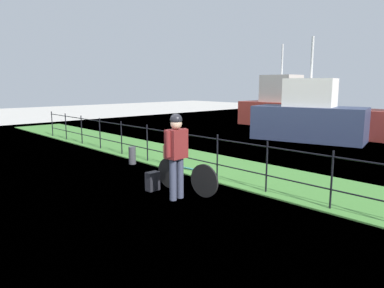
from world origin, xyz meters
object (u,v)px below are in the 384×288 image
at_px(bicycle_main, 186,176).
at_px(moored_boat_far, 309,117).
at_px(wooden_crate, 174,152).
at_px(terrier_dog, 174,142).
at_px(mooring_bollard, 132,155).
at_px(moored_boat_mid, 280,107).
at_px(backpack_on_paving, 153,181).
at_px(cyclist_person, 176,149).

height_order(bicycle_main, moored_boat_far, moored_boat_far).
distance_m(wooden_crate, terrier_dog, 0.22).
relative_size(mooring_bollard, moored_boat_mid, 0.11).
xyz_separation_m(bicycle_main, moored_boat_far, (-1.89, 8.33, 0.57)).
relative_size(bicycle_main, moored_boat_mid, 0.38).
distance_m(bicycle_main, backpack_on_paving, 0.73).
distance_m(bicycle_main, moored_boat_far, 8.56).
bearing_deg(cyclist_person, moored_boat_mid, 115.24).
xyz_separation_m(moored_boat_mid, moored_boat_far, (3.77, -3.70, -0.07)).
bearing_deg(moored_boat_far, wooden_crate, -79.51).
xyz_separation_m(bicycle_main, backpack_on_paving, (-0.58, -0.42, -0.15)).
bearing_deg(cyclist_person, bicycle_main, 116.33).
height_order(wooden_crate, cyclist_person, cyclist_person).
height_order(cyclist_person, backpack_on_paving, cyclist_person).
bearing_deg(moored_boat_far, bicycle_main, -77.20).
relative_size(backpack_on_paving, mooring_bollard, 0.82).
height_order(terrier_dog, backpack_on_paving, terrier_dog).
distance_m(bicycle_main, cyclist_person, 0.81).
height_order(cyclist_person, moored_boat_mid, moored_boat_mid).
bearing_deg(moored_boat_mid, terrier_dog, -66.11).
relative_size(wooden_crate, moored_boat_mid, 0.09).
bearing_deg(cyclist_person, mooring_bollard, 161.01).
height_order(bicycle_main, terrier_dog, terrier_dog).
bearing_deg(terrier_dog, mooring_bollard, 165.17).
height_order(terrier_dog, moored_boat_mid, moored_boat_mid).
relative_size(terrier_dog, moored_boat_mid, 0.07).
bearing_deg(terrier_dog, backpack_on_paving, -123.31).
relative_size(bicycle_main, mooring_bollard, 3.32).
bearing_deg(bicycle_main, backpack_on_paving, -143.65).
bearing_deg(cyclist_person, moored_boat_far, 103.51).
bearing_deg(mooring_bollard, terrier_dog, -14.83).
xyz_separation_m(backpack_on_paving, moored_boat_far, (-1.32, 8.75, 0.73)).
xyz_separation_m(bicycle_main, terrier_dog, (-0.32, -0.03, 0.68)).
height_order(wooden_crate, terrier_dog, terrier_dog).
relative_size(backpack_on_paving, moored_boat_far, 0.09).
xyz_separation_m(terrier_dog, cyclist_person, (0.53, -0.40, -0.03)).
bearing_deg(cyclist_person, backpack_on_paving, 179.50).
bearing_deg(backpack_on_paving, moored_boat_far, 6.07).
bearing_deg(moored_boat_far, backpack_on_paving, -81.44).
distance_m(wooden_crate, cyclist_person, 0.71).
bearing_deg(wooden_crate, terrier_dog, 6.02).
xyz_separation_m(backpack_on_paving, moored_boat_mid, (-5.09, 12.46, 0.79)).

